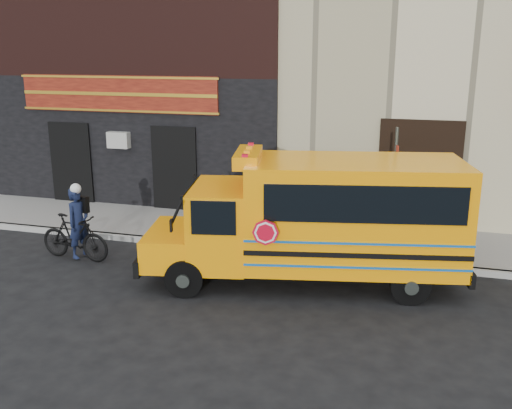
{
  "coord_description": "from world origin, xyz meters",
  "views": [
    {
      "loc": [
        3.85,
        -10.43,
        5.0
      ],
      "look_at": [
        0.39,
        1.85,
        1.49
      ],
      "focal_mm": 40.0,
      "sensor_mm": 36.0,
      "label": 1
    }
  ],
  "objects_px": {
    "school_bus": "(322,217)",
    "sign_pole": "(394,189)",
    "cyclist": "(79,225)",
    "bicycle": "(75,237)"
  },
  "relations": [
    {
      "from": "cyclist",
      "to": "sign_pole",
      "type": "bearing_deg",
      "value": -61.43
    },
    {
      "from": "school_bus",
      "to": "sign_pole",
      "type": "height_order",
      "value": "sign_pole"
    },
    {
      "from": "sign_pole",
      "to": "bicycle",
      "type": "relative_size",
      "value": 1.71
    },
    {
      "from": "school_bus",
      "to": "sign_pole",
      "type": "relative_size",
      "value": 2.22
    },
    {
      "from": "cyclist",
      "to": "bicycle",
      "type": "bearing_deg",
      "value": 148.32
    },
    {
      "from": "bicycle",
      "to": "sign_pole",
      "type": "bearing_deg",
      "value": -69.44
    },
    {
      "from": "school_bus",
      "to": "cyclist",
      "type": "bearing_deg",
      "value": -178.85
    },
    {
      "from": "sign_pole",
      "to": "bicycle",
      "type": "xyz_separation_m",
      "value": [
        -7.39,
        -2.08,
        -1.21
      ]
    },
    {
      "from": "school_bus",
      "to": "cyclist",
      "type": "xyz_separation_m",
      "value": [
        -5.9,
        -0.12,
        -0.64
      ]
    },
    {
      "from": "school_bus",
      "to": "cyclist",
      "type": "relative_size",
      "value": 4.15
    }
  ]
}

